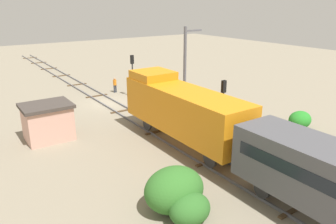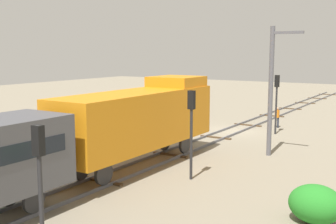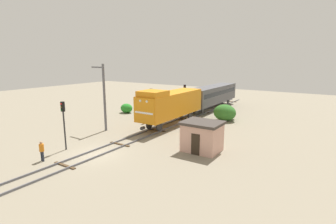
{
  "view_description": "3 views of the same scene",
  "coord_description": "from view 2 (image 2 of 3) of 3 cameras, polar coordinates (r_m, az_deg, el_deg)",
  "views": [
    {
      "loc": [
        12.93,
        29.64,
        9.73
      ],
      "look_at": [
        0.24,
        11.05,
        2.17
      ],
      "focal_mm": 35.0,
      "sensor_mm": 36.0,
      "label": 1
    },
    {
      "loc": [
        -13.19,
        30.46,
        6.21
      ],
      "look_at": [
        -0.3,
        10.11,
        2.78
      ],
      "focal_mm": 45.0,
      "sensor_mm": 36.0,
      "label": 2
    },
    {
      "loc": [
        17.36,
        -14.9,
        8.29
      ],
      "look_at": [
        0.86,
        10.49,
        2.11
      ],
      "focal_mm": 28.0,
      "sensor_mm": 36.0,
      "label": 3
    }
  ],
  "objects": [
    {
      "name": "ground_plane",
      "position": [
        33.77,
        8.79,
        -2.59
      ],
      "size": [
        112.22,
        112.22,
        0.0
      ],
      "primitive_type": "plane",
      "color": "gray"
    },
    {
      "name": "railway_track",
      "position": [
        33.76,
        8.79,
        -2.47
      ],
      "size": [
        2.4,
        74.81,
        0.16
      ],
      "color": "#595960",
      "rests_on": "ground"
    },
    {
      "name": "locomotive",
      "position": [
        22.67,
        -3.67,
        -0.63
      ],
      "size": [
        2.9,
        11.6,
        4.6
      ],
      "color": "orange",
      "rests_on": "railway_track"
    },
    {
      "name": "traffic_signal_near",
      "position": [
        32.84,
        14.5,
        2.45
      ],
      "size": [
        0.32,
        0.34,
        4.51
      ],
      "color": "#262628",
      "rests_on": "ground"
    },
    {
      "name": "traffic_signal_mid",
      "position": [
        20.37,
        3.2,
        -0.85
      ],
      "size": [
        0.32,
        0.34,
        4.39
      ],
      "color": "#262628",
      "rests_on": "ground"
    },
    {
      "name": "traffic_signal_far",
      "position": [
        13.0,
        -16.98,
        -7.16
      ],
      "size": [
        0.32,
        0.34,
        4.12
      ],
      "color": "#262628",
      "rests_on": "ground"
    },
    {
      "name": "worker_near_track",
      "position": [
        35.99,
        14.55,
        -0.49
      ],
      "size": [
        0.38,
        0.38,
        1.7
      ],
      "rotation": [
        0.0,
        0.0,
        0.77
      ],
      "color": "#262B38",
      "rests_on": "ground"
    },
    {
      "name": "catenary_mast",
      "position": [
        25.78,
        13.88,
        3.19
      ],
      "size": [
        1.94,
        0.28,
        7.73
      ],
      "color": "#595960",
      "rests_on": "ground"
    },
    {
      "name": "relay_hut",
      "position": [
        32.43,
        -7.75,
        -0.52
      ],
      "size": [
        3.5,
        2.9,
        2.74
      ],
      "color": "#D19E8C",
      "rests_on": "ground"
    },
    {
      "name": "bush_near",
      "position": [
        16.61,
        19.38,
        -11.68
      ],
      "size": [
        1.98,
        1.62,
        1.44
      ],
      "primitive_type": "ellipsoid",
      "color": "#268126",
      "rests_on": "ground"
    }
  ]
}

